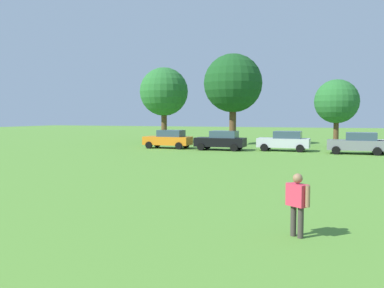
% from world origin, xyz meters
% --- Properties ---
extents(ground_plane, '(160.00, 160.00, 0.00)m').
position_xyz_m(ground_plane, '(0.00, 30.00, 0.00)').
color(ground_plane, '#568C33').
extents(adult_bystander, '(0.63, 0.54, 1.57)m').
position_xyz_m(adult_bystander, '(4.85, 9.93, 0.93)').
color(adult_bystander, '#3F3833').
rests_on(adult_bystander, ground).
extents(parked_car_orange_0, '(4.30, 2.02, 1.68)m').
position_xyz_m(parked_car_orange_0, '(-9.23, 35.03, 0.86)').
color(parked_car_orange_0, orange).
rests_on(parked_car_orange_0, ground).
extents(parked_car_black_1, '(4.30, 2.02, 1.68)m').
position_xyz_m(parked_car_black_1, '(-4.11, 34.64, 0.86)').
color(parked_car_black_1, black).
rests_on(parked_car_black_1, ground).
extents(parked_car_silver_2, '(4.30, 2.02, 1.68)m').
position_xyz_m(parked_car_silver_2, '(1.16, 35.59, 0.86)').
color(parked_car_silver_2, silver).
rests_on(parked_car_silver_2, ground).
extents(parked_car_gray_3, '(4.30, 2.02, 1.68)m').
position_xyz_m(parked_car_gray_3, '(6.88, 34.66, 0.86)').
color(parked_car_gray_3, slate).
rests_on(parked_car_gray_3, ground).
extents(tree_far_left, '(5.33, 5.33, 8.30)m').
position_xyz_m(tree_far_left, '(-12.94, 42.52, 5.60)').
color(tree_far_left, brown).
rests_on(tree_far_left, ground).
extents(tree_center, '(5.95, 5.95, 9.27)m').
position_xyz_m(tree_center, '(-4.86, 41.51, 6.25)').
color(tree_center, brown).
rests_on(tree_center, ground).
extents(tree_far_right, '(4.08, 4.08, 6.36)m').
position_xyz_m(tree_far_right, '(5.17, 41.03, 4.29)').
color(tree_far_right, brown).
rests_on(tree_far_right, ground).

